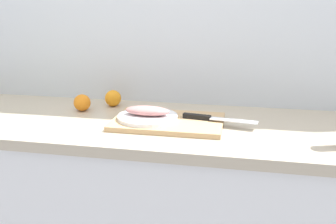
% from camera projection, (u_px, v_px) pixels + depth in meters
% --- Properties ---
extents(back_wall, '(3.20, 0.05, 2.50)m').
position_uv_depth(back_wall, '(156.00, 27.00, 1.72)').
color(back_wall, silver).
rests_on(back_wall, ground_plane).
extents(kitchen_counter, '(2.00, 0.60, 0.90)m').
position_uv_depth(kitchen_counter, '(141.00, 219.00, 1.64)').
color(kitchen_counter, white).
rests_on(kitchen_counter, ground_plane).
extents(cutting_board, '(0.43, 0.27, 0.02)m').
position_uv_depth(cutting_board, '(168.00, 122.00, 1.47)').
color(cutting_board, tan).
rests_on(cutting_board, kitchen_counter).
extents(white_plate, '(0.24, 0.24, 0.01)m').
position_uv_depth(white_plate, '(148.00, 117.00, 1.47)').
color(white_plate, white).
rests_on(white_plate, cutting_board).
extents(fish_fillet, '(0.18, 0.08, 0.04)m').
position_uv_depth(fish_fillet, '(148.00, 111.00, 1.46)').
color(fish_fillet, tan).
rests_on(fish_fillet, white_plate).
extents(chef_knife, '(0.29, 0.07, 0.02)m').
position_uv_depth(chef_knife, '(210.00, 118.00, 1.45)').
color(chef_knife, silver).
rests_on(chef_knife, cutting_board).
extents(orange_0, '(0.07, 0.07, 0.07)m').
position_uv_depth(orange_0, '(82.00, 103.00, 1.64)').
color(orange_0, orange).
rests_on(orange_0, kitchen_counter).
extents(orange_1, '(0.07, 0.07, 0.07)m').
position_uv_depth(orange_1, '(113.00, 98.00, 1.71)').
color(orange_1, orange).
rests_on(orange_1, kitchen_counter).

